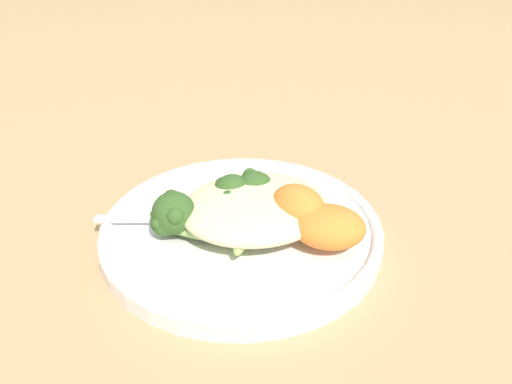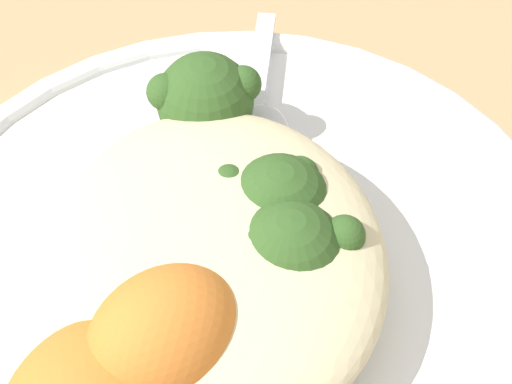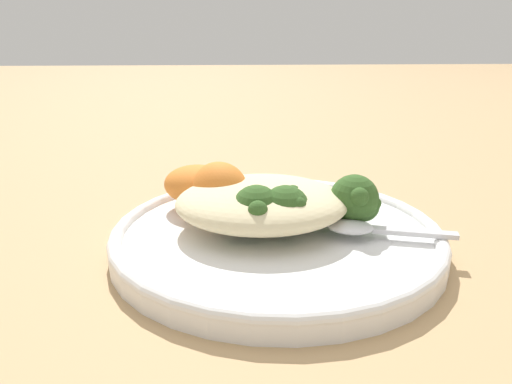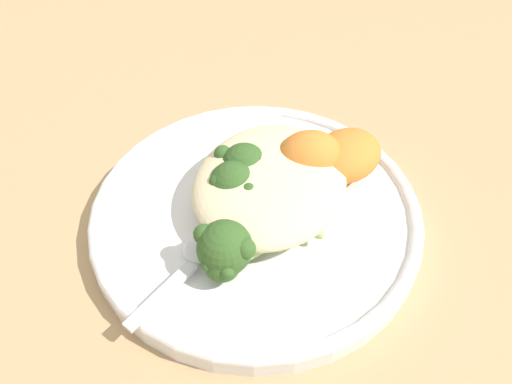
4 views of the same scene
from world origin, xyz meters
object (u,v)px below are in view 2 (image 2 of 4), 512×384
at_px(quinoa_mound, 218,258).
at_px(broccoli_stalk_5, 181,134).
at_px(broccoli_stalk_1, 264,250).
at_px(broccoli_stalk_2, 245,211).
at_px(sweet_potato_chunk_2, 165,337).
at_px(broccoli_stalk_4, 195,119).
at_px(sweet_potato_chunk_3, 179,324).
at_px(spoon, 251,119).
at_px(broccoli_stalk_3, 208,172).
at_px(sweet_potato_chunk_0, 203,338).
at_px(plate, 234,268).
at_px(broccoli_stalk_0, 243,280).

xyz_separation_m(quinoa_mound, broccoli_stalk_5, (0.07, 0.01, -0.01)).
relative_size(quinoa_mound, broccoli_stalk_1, 1.28).
bearing_deg(broccoli_stalk_2, sweet_potato_chunk_2, -118.87).
height_order(broccoli_stalk_1, broccoli_stalk_4, same).
bearing_deg(quinoa_mound, broccoli_stalk_2, -33.51).
relative_size(broccoli_stalk_2, broccoli_stalk_5, 0.91).
relative_size(broccoli_stalk_1, broccoli_stalk_2, 1.25).
xyz_separation_m(broccoli_stalk_1, sweet_potato_chunk_3, (-0.03, 0.03, 0.00)).
relative_size(broccoli_stalk_5, spoon, 0.95).
xyz_separation_m(broccoli_stalk_3, sweet_potato_chunk_0, (-0.08, 0.01, 0.01)).
xyz_separation_m(broccoli_stalk_1, sweet_potato_chunk_2, (-0.04, 0.04, 0.01)).
height_order(quinoa_mound, broccoli_stalk_5, quinoa_mound).
distance_m(broccoli_stalk_1, broccoli_stalk_4, 0.07).
bearing_deg(plate, spoon, -13.78).
distance_m(broccoli_stalk_4, sweet_potato_chunk_2, 0.11).
bearing_deg(broccoli_stalk_2, broccoli_stalk_3, 116.31).
bearing_deg(quinoa_mound, broccoli_stalk_0, -135.03).
height_order(quinoa_mound, broccoli_stalk_2, broccoli_stalk_2).
bearing_deg(plate, sweet_potato_chunk_0, 160.82).
height_order(plate, quinoa_mound, quinoa_mound).
distance_m(broccoli_stalk_5, sweet_potato_chunk_2, 0.11).
height_order(broccoli_stalk_1, spoon, broccoli_stalk_1).
height_order(broccoli_stalk_2, sweet_potato_chunk_2, sweet_potato_chunk_2).
bearing_deg(plate, broccoli_stalk_3, 10.03).
height_order(quinoa_mound, sweet_potato_chunk_3, sweet_potato_chunk_3).
xyz_separation_m(sweet_potato_chunk_0, sweet_potato_chunk_2, (-0.00, 0.01, 0.01)).
bearing_deg(broccoli_stalk_0, sweet_potato_chunk_3, -106.29).
height_order(sweet_potato_chunk_0, sweet_potato_chunk_3, sweet_potato_chunk_3).
distance_m(broccoli_stalk_4, broccoli_stalk_5, 0.01).
bearing_deg(sweet_potato_chunk_2, plate, -31.10).
distance_m(broccoli_stalk_1, broccoli_stalk_5, 0.08).
bearing_deg(broccoli_stalk_4, broccoli_stalk_0, -140.06).
distance_m(quinoa_mound, broccoli_stalk_2, 0.02).
xyz_separation_m(broccoli_stalk_1, sweet_potato_chunk_0, (-0.03, 0.03, -0.00)).
height_order(broccoli_stalk_0, broccoli_stalk_4, broccoli_stalk_4).
relative_size(plate, quinoa_mound, 1.91).
height_order(broccoli_stalk_5, spoon, broccoli_stalk_5).
bearing_deg(broccoli_stalk_5, broccoli_stalk_1, -132.36).
xyz_separation_m(plate, broccoli_stalk_1, (-0.01, -0.01, 0.03)).
distance_m(broccoli_stalk_3, broccoli_stalk_4, 0.03).
height_order(plate, broccoli_stalk_0, broccoli_stalk_0).
xyz_separation_m(broccoli_stalk_3, broccoli_stalk_5, (0.02, 0.01, 0.00)).
bearing_deg(broccoli_stalk_1, spoon, 108.47).
bearing_deg(broccoli_stalk_1, broccoli_stalk_3, 132.13).
bearing_deg(spoon, broccoli_stalk_5, 124.86).
distance_m(plate, broccoli_stalk_0, 0.03).
bearing_deg(broccoli_stalk_1, quinoa_mound, -153.33).
xyz_separation_m(broccoli_stalk_0, sweet_potato_chunk_2, (-0.03, 0.03, 0.01)).
bearing_deg(broccoli_stalk_3, sweet_potato_chunk_2, -141.49).
height_order(broccoli_stalk_3, sweet_potato_chunk_0, sweet_potato_chunk_0).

